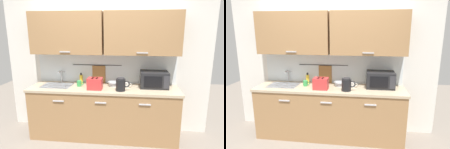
{
  "view_description": "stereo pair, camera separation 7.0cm",
  "coord_description": "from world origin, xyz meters",
  "views": [
    {
      "loc": [
        0.49,
        -2.79,
        1.85
      ],
      "look_at": [
        0.14,
        0.33,
        1.12
      ],
      "focal_mm": 30.73,
      "sensor_mm": 36.0,
      "label": 1
    },
    {
      "loc": [
        0.56,
        -2.79,
        1.85
      ],
      "look_at": [
        0.14,
        0.33,
        1.12
      ],
      "focal_mm": 30.73,
      "sensor_mm": 36.0,
      "label": 2
    }
  ],
  "objects": [
    {
      "name": "ground",
      "position": [
        0.0,
        0.0,
        0.0
      ],
      "size": [
        8.0,
        8.0,
        0.0
      ],
      "primitive_type": "plane",
      "color": "slate"
    },
    {
      "name": "counter_unit",
      "position": [
        -0.01,
        0.3,
        0.46
      ],
      "size": [
        2.53,
        0.64,
        0.9
      ],
      "color": "#997047",
      "rests_on": "ground"
    },
    {
      "name": "back_wall_assembly",
      "position": [
        -0.0,
        0.53,
        1.52
      ],
      "size": [
        3.7,
        0.41,
        2.5
      ],
      "color": "silver",
      "rests_on": "ground"
    },
    {
      "name": "sink_faucet",
      "position": [
        -0.83,
        0.53,
        1.04
      ],
      "size": [
        0.09,
        0.17,
        0.22
      ],
      "color": "#B2B5BA",
      "rests_on": "counter_unit"
    },
    {
      "name": "microwave",
      "position": [
        0.85,
        0.41,
        1.04
      ],
      "size": [
        0.46,
        0.35,
        0.27
      ],
      "color": "black",
      "rests_on": "counter_unit"
    },
    {
      "name": "electric_kettle",
      "position": [
        0.31,
        0.15,
        1.0
      ],
      "size": [
        0.23,
        0.16,
        0.21
      ],
      "color": "black",
      "rests_on": "counter_unit"
    },
    {
      "name": "dish_soap_bottle",
      "position": [
        -0.44,
        0.49,
        0.99
      ],
      "size": [
        0.06,
        0.06,
        0.2
      ],
      "color": "yellow",
      "rests_on": "counter_unit"
    },
    {
      "name": "mug_near_sink",
      "position": [
        -0.43,
        0.32,
        0.95
      ],
      "size": [
        0.12,
        0.08,
        0.09
      ],
      "color": "green",
      "rests_on": "counter_unit"
    },
    {
      "name": "mixing_bowl",
      "position": [
        0.17,
        0.41,
        0.94
      ],
      "size": [
        0.21,
        0.21,
        0.08
      ],
      "color": "#A5ADB7",
      "rests_on": "counter_unit"
    },
    {
      "name": "toaster",
      "position": [
        -0.12,
        0.17,
        1.0
      ],
      "size": [
        0.26,
        0.17,
        0.19
      ],
      "color": "red",
      "rests_on": "counter_unit"
    },
    {
      "name": "mug_by_kettle",
      "position": [
        0.4,
        0.34,
        0.95
      ],
      "size": [
        0.12,
        0.08,
        0.09
      ],
      "color": "silver",
      "rests_on": "counter_unit"
    }
  ]
}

